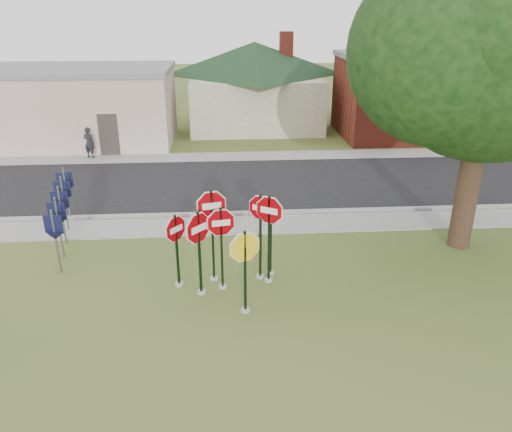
{
  "coord_description": "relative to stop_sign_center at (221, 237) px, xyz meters",
  "views": [
    {
      "loc": [
        -0.15,
        -10.77,
        7.26
      ],
      "look_at": [
        0.73,
        2.0,
        1.85
      ],
      "focal_mm": 35.0,
      "sensor_mm": 36.0,
      "label": 1
    }
  ],
  "objects": [
    {
      "name": "stop_sign_left",
      "position": [
        -0.59,
        -0.25,
        0.03
      ],
      "size": [
        0.79,
        0.88,
        2.53
      ],
      "color": "#9D9C93",
      "rests_on": "ground"
    },
    {
      "name": "building_stucco",
      "position": [
        -8.75,
        16.69,
        0.6
      ],
      "size": [
        12.2,
        6.2,
        4.2
      ],
      "color": "beige",
      "rests_on": "ground"
    },
    {
      "name": "stop_sign_far_right",
      "position": [
        1.4,
        0.69,
        -0.04
      ],
      "size": [
        0.42,
        0.88,
        2.48
      ],
      "color": "#9D9C93",
      "rests_on": "ground"
    },
    {
      "name": "sidewalk_near",
      "position": [
        0.25,
        4.19,
        -1.52
      ],
      "size": [
        60.0,
        1.6,
        0.06
      ],
      "primitive_type": "cube",
      "color": "gray",
      "rests_on": "ground"
    },
    {
      "name": "pedestrian",
      "position": [
        -6.68,
        13.25,
        -0.7
      ],
      "size": [
        0.67,
        0.54,
        1.58
      ],
      "primitive_type": "imported",
      "rotation": [
        0.0,
        0.0,
        2.81
      ],
      "color": "black",
      "rests_on": "sidewalk_far"
    },
    {
      "name": "building_brick",
      "position": [
        12.25,
        17.19,
        0.86
      ],
      "size": [
        10.2,
        6.2,
        4.75
      ],
      "color": "maroon",
      "rests_on": "ground"
    },
    {
      "name": "stop_sign_back_right",
      "position": [
        1.09,
        0.49,
        0.09
      ],
      "size": [
        0.86,
        0.48,
        2.66
      ],
      "color": "#9D9C93",
      "rests_on": "ground"
    },
    {
      "name": "ground",
      "position": [
        0.25,
        -1.31,
        -1.55
      ],
      "size": [
        120.0,
        120.0,
        0.0
      ],
      "primitive_type": "plane",
      "color": "#3E5620",
      "rests_on": "ground"
    },
    {
      "name": "stop_sign_back_left",
      "position": [
        -0.24,
        0.48,
        0.27
      ],
      "size": [
        1.11,
        0.28,
        2.85
      ],
      "color": "#9D9C93",
      "rests_on": "ground"
    },
    {
      "name": "sidewalk_far",
      "position": [
        0.25,
        12.99,
        -1.52
      ],
      "size": [
        60.0,
        1.6,
        0.06
      ],
      "primitive_type": "cube",
      "color": "gray",
      "rests_on": "ground"
    },
    {
      "name": "curb",
      "position": [
        0.25,
        5.19,
        -1.48
      ],
      "size": [
        60.0,
        0.2,
        0.14
      ],
      "primitive_type": "cube",
      "color": "gray",
      "rests_on": "ground"
    },
    {
      "name": "building_house",
      "position": [
        2.25,
        20.69,
        2.1
      ],
      "size": [
        11.6,
        11.6,
        6.2
      ],
      "color": "beige",
      "rests_on": "ground"
    },
    {
      "name": "stop_sign_far_left",
      "position": [
        -1.22,
        0.22,
        -0.2
      ],
      "size": [
        0.65,
        0.79,
        2.24
      ],
      "color": "#9D9C93",
      "rests_on": "ground"
    },
    {
      "name": "stop_sign_right",
      "position": [
        1.31,
        0.28,
        0.17
      ],
      "size": [
        0.94,
        0.57,
        2.73
      ],
      "color": "#9D9C93",
      "rests_on": "ground"
    },
    {
      "name": "oak_tree",
      "position": [
        7.75,
        2.19,
        4.84
      ],
      "size": [
        10.53,
        9.93,
        9.87
      ],
      "color": "black",
      "rests_on": "ground"
    },
    {
      "name": "road",
      "position": [
        0.25,
        8.69,
        -1.53
      ],
      "size": [
        60.0,
        7.0,
        0.04
      ],
      "primitive_type": "cube",
      "color": "black",
      "rests_on": "ground"
    },
    {
      "name": "route_sign_row",
      "position": [
        -5.15,
        3.19,
        -0.33
      ],
      "size": [
        1.43,
        4.63,
        2.0
      ],
      "color": "#59595E",
      "rests_on": "ground"
    },
    {
      "name": "stop_sign_center",
      "position": [
        0.0,
        0.0,
        0.0
      ],
      "size": [
        1.04,
        0.24,
        2.51
      ],
      "color": "#9D9C93",
      "rests_on": "ground"
    },
    {
      "name": "stop_sign_yellow",
      "position": [
        0.57,
        -1.22,
        -0.09
      ],
      "size": [
        1.04,
        0.38,
        2.39
      ],
      "color": "#9D9C93",
      "rests_on": "ground"
    }
  ]
}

